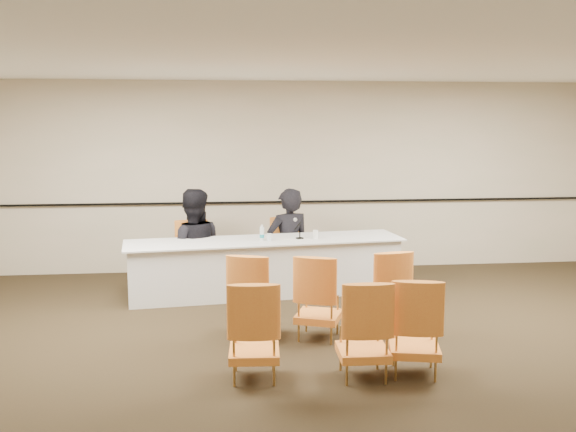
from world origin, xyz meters
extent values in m
plane|color=black|center=(0.00, 0.00, 0.00)|extent=(10.00, 10.00, 0.00)
plane|color=white|center=(0.00, 0.00, 3.00)|extent=(10.00, 10.00, 0.00)
cube|color=beige|center=(0.00, 4.00, 1.50)|extent=(10.00, 0.04, 3.00)
cube|color=black|center=(0.00, 3.96, 1.10)|extent=(9.80, 0.04, 0.03)
imported|color=black|center=(-0.11, 3.13, 0.47)|extent=(0.78, 0.64, 1.86)
imported|color=black|center=(-1.51, 2.97, 0.50)|extent=(0.93, 0.73, 1.86)
cube|color=silver|center=(-0.04, 2.50, 0.76)|extent=(0.37, 0.35, 0.00)
cylinder|color=silver|center=(-0.45, 2.43, 0.81)|extent=(0.07, 0.07, 0.10)
cylinder|color=white|center=(0.20, 2.52, 0.82)|extent=(0.10, 0.10, 0.12)
camera|label=1|loc=(-1.12, -6.13, 2.38)|focal=40.00mm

